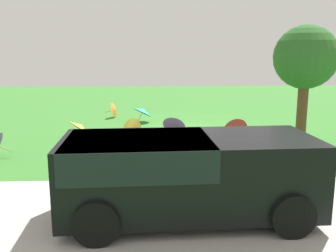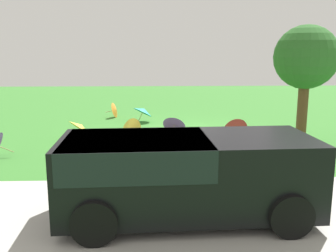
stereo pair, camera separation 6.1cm
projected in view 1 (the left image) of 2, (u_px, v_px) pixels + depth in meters
The scene contains 13 objects.
ground at pixel (187, 132), 14.47m from camera, with size 40.00×40.00×0.00m, color #387A2D.
road_strip at pixel (221, 210), 7.34m from camera, with size 40.00×3.71×0.01m, color #B2AFA8.
van_dark at pixel (180, 170), 6.88m from camera, with size 4.68×2.29×1.53m.
park_bench at pixel (116, 144), 10.72m from camera, with size 1.65×0.67×0.90m.
shade_tree at pixel (306, 58), 12.73m from camera, with size 2.17×2.17×3.97m.
parasol_yellow_0 at pixel (130, 131), 12.39m from camera, with size 0.97×0.98×0.93m.
parasol_orange_0 at pixel (115, 110), 17.64m from camera, with size 0.70×0.76×0.72m.
parasol_yellow_1 at pixel (80, 126), 13.36m from camera, with size 1.14×1.17×0.77m.
parasol_teal_0 at pixel (143, 111), 16.46m from camera, with size 1.18×1.19×0.82m.
parasol_red_0 at pixel (234, 129), 12.88m from camera, with size 0.96×0.89×0.89m.
parasol_pink_0 at pixel (166, 137), 11.97m from camera, with size 0.85×0.88×0.76m.
parasol_pink_1 at pixel (270, 138), 11.28m from camera, with size 0.92×0.91×0.73m.
parasol_purple_0 at pixel (174, 124), 14.09m from camera, with size 1.04×0.93×0.80m.
Camera 1 is at (1.33, 14.11, 3.05)m, focal length 40.01 mm.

